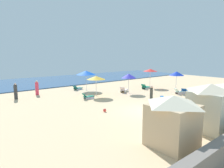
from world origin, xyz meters
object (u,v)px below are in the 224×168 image
(lounge_chair_4_0, at_px, (146,87))
(cabana_0, at_px, (173,120))
(cooler_box_1, at_px, (162,98))
(cabana_1, at_px, (210,107))
(beachgoer_1, at_px, (37,88))
(lounge_chair_2_1, at_px, (180,92))
(lounge_chair_3_0, at_px, (88,96))
(lounge_chair_1_0, at_px, (78,88))
(beachgoer_0, at_px, (16,92))
(lounge_chair_2_0, at_px, (184,91))
(lounge_chair_0_0, at_px, (124,90))
(umbrella_4, at_px, (150,70))
(umbrella_0, at_px, (129,76))
(umbrella_2, at_px, (177,73))
(umbrella_3, at_px, (96,78))
(beachgoer_2, at_px, (151,93))
(beach_ball_0, at_px, (105,110))
(umbrella_1, at_px, (86,73))

(lounge_chair_4_0, bearing_deg, cabana_0, 126.81)
(cooler_box_1, bearing_deg, cabana_1, 20.42)
(lounge_chair_4_0, height_order, beachgoer_1, beachgoer_1)
(lounge_chair_2_1, xyz_separation_m, lounge_chair_3_0, (-9.83, 4.62, -0.04))
(lounge_chair_1_0, height_order, beachgoer_0, beachgoer_0)
(lounge_chair_2_0, bearing_deg, lounge_chair_0_0, 23.44)
(umbrella_4, bearing_deg, lounge_chair_3_0, -175.77)
(lounge_chair_2_0, height_order, lounge_chair_3_0, lounge_chair_3_0)
(umbrella_0, bearing_deg, beachgoer_1, 146.50)
(lounge_chair_0_0, height_order, beachgoer_0, beachgoer_0)
(cabana_0, relative_size, umbrella_2, 1.01)
(umbrella_3, height_order, umbrella_4, umbrella_4)
(umbrella_3, bearing_deg, lounge_chair_0_0, -1.89)
(cabana_1, bearing_deg, lounge_chair_2_1, 40.05)
(cabana_0, distance_m, lounge_chair_1_0, 17.72)
(umbrella_0, height_order, beachgoer_2, umbrella_0)
(lounge_chair_2_0, relative_size, cooler_box_1, 2.76)
(lounge_chair_2_0, relative_size, lounge_chair_4_0, 0.96)
(lounge_chair_0_0, bearing_deg, lounge_chair_1_0, 7.85)
(umbrella_0, distance_m, umbrella_3, 4.15)
(cabana_0, height_order, lounge_chair_2_1, cabana_0)
(lounge_chair_1_0, xyz_separation_m, beachgoer_2, (2.97, -10.09, 0.49))
(cabana_0, height_order, lounge_chair_4_0, cabana_0)
(umbrella_0, xyz_separation_m, lounge_chair_2_1, (4.37, -4.17, -1.82))
(cabana_1, height_order, lounge_chair_1_0, cabana_1)
(lounge_chair_2_0, distance_m, lounge_chair_2_1, 1.07)
(lounge_chair_1_0, relative_size, beachgoer_1, 0.86)
(lounge_chair_2_1, height_order, lounge_chair_4_0, lounge_chair_2_1)
(lounge_chair_0_0, bearing_deg, cabana_0, 119.08)
(lounge_chair_3_0, bearing_deg, umbrella_3, -64.47)
(umbrella_3, xyz_separation_m, beach_ball_0, (-2.83, -5.41, -1.96))
(cabana_0, relative_size, lounge_chair_2_1, 1.74)
(cabana_1, relative_size, lounge_chair_4_0, 1.92)
(lounge_chair_2_1, distance_m, lounge_chair_4_0, 4.96)
(beachgoer_0, relative_size, beachgoer_2, 1.13)
(lounge_chair_0_0, bearing_deg, lounge_chair_4_0, -120.19)
(umbrella_0, relative_size, lounge_chair_2_1, 1.59)
(umbrella_3, xyz_separation_m, beachgoer_2, (3.31, -5.13, -1.36))
(lounge_chair_0_0, distance_m, cooler_box_1, 5.56)
(cabana_0, relative_size, umbrella_3, 1.14)
(umbrella_0, bearing_deg, beachgoer_0, 156.12)
(umbrella_0, height_order, lounge_chair_1_0, umbrella_0)
(cabana_1, distance_m, lounge_chair_2_0, 12.16)
(beach_ball_0, bearing_deg, beachgoer_1, 101.56)
(lounge_chair_1_0, height_order, beachgoer_2, beachgoer_2)
(cabana_1, distance_m, lounge_chair_3_0, 12.03)
(cabana_0, height_order, umbrella_1, cabana_0)
(lounge_chair_0_0, bearing_deg, beachgoer_1, 32.41)
(lounge_chair_1_0, distance_m, lounge_chair_2_0, 13.64)
(lounge_chair_2_1, bearing_deg, umbrella_0, 66.44)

